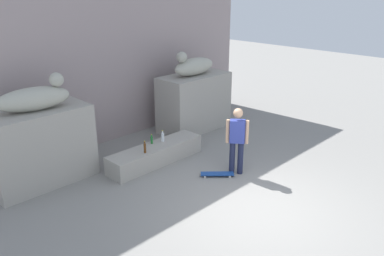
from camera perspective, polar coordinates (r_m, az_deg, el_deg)
name	(u,v)px	position (r m, az deg, el deg)	size (l,w,h in m)	color
ground_plane	(255,209)	(8.39, 9.22, -11.54)	(40.00, 40.00, 0.00)	gray
facade_wall	(96,52)	(11.46, -13.79, 10.71)	(10.98, 0.60, 5.19)	gray
pedestal_left	(40,147)	(9.60, -21.23, -2.60)	(2.30, 1.11, 1.76)	#A39E93
pedestal_right	(194,102)	(12.32, 0.32, 3.75)	(2.30, 1.11, 1.76)	#A39E93
statue_reclining_left	(35,98)	(9.25, -21.93, 4.12)	(1.67, 0.80, 0.78)	#B1B09F
statue_reclining_right	(193,66)	(12.02, 0.21, 9.04)	(1.62, 0.63, 0.78)	#B1B09F
ledge_block	(156,154)	(10.20, -5.29, -3.82)	(2.71, 0.66, 0.48)	#A39E93
skater	(237,138)	(9.40, 6.58, -1.50)	(0.38, 0.45, 1.67)	#1E233F
skateboard	(217,174)	(9.55, 3.70, -6.68)	(0.71, 0.70, 0.08)	navy
bottle_green	(152,140)	(10.21, -5.89, -1.72)	(0.06, 0.06, 0.26)	#1E722D
bottle_brown	(145,148)	(9.66, -6.88, -2.89)	(0.06, 0.06, 0.32)	#593314
bottle_clear	(163,137)	(10.32, -4.30, -1.29)	(0.08, 0.08, 0.30)	silver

